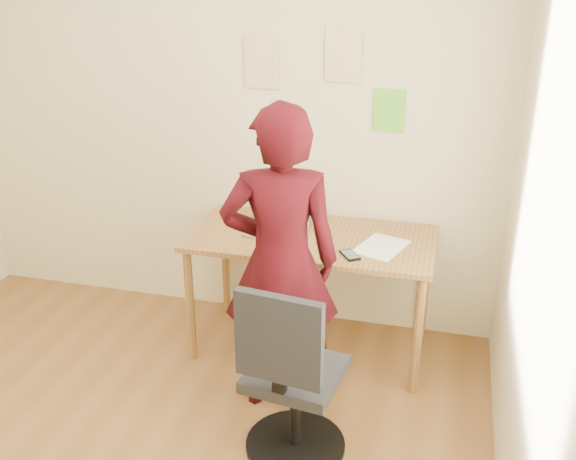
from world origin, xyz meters
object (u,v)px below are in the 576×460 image
(person, at_px, (280,263))
(desk, at_px, (312,250))
(phone, at_px, (350,255))
(office_chair, at_px, (291,386))
(laptop, at_px, (280,224))

(person, bearing_deg, desk, -108.90)
(phone, bearing_deg, office_chair, -134.46)
(desk, relative_size, phone, 9.24)
(office_chair, bearing_deg, phone, 87.34)
(desk, height_order, person, person)
(office_chair, xyz_separation_m, person, (-0.16, 0.42, 0.41))
(desk, height_order, phone, phone)
(laptop, xyz_separation_m, phone, (0.45, -0.23, -0.05))
(desk, xyz_separation_m, person, (-0.04, -0.53, 0.16))
(office_chair, bearing_deg, laptop, 115.66)
(phone, bearing_deg, person, -167.03)
(phone, bearing_deg, desk, 106.56)
(laptop, height_order, phone, laptop)
(laptop, height_order, person, person)
(desk, distance_m, laptop, 0.24)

